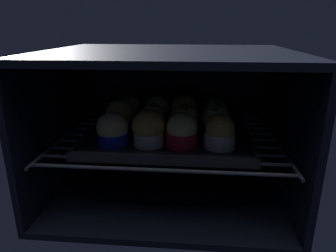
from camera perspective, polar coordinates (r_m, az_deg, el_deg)
name	(u,v)px	position (r cm, az deg, el deg)	size (l,w,h in cm)	color
oven_cavity	(170,120)	(81.68, 0.39, 1.16)	(59.00, 47.00, 37.00)	black
oven_rack	(169,137)	(78.77, 0.12, -2.11)	(54.80, 42.00, 0.80)	#444756
baking_tray	(168,136)	(76.68, 0.00, -1.83)	(39.64, 31.76, 2.20)	black
muffin_row0_col0	(113,130)	(70.00, -10.33, -0.77)	(7.23, 7.23, 7.62)	#1928B7
muffin_row0_col1	(149,129)	(68.43, -3.66, -0.55)	(7.43, 7.43, 8.26)	silver
muffin_row0_col2	(182,131)	(67.69, 2.58, -0.95)	(6.85, 6.85, 7.95)	red
muffin_row0_col3	(220,132)	(68.04, 9.69, -1.17)	(6.78, 6.78, 7.69)	silver
muffin_row1_col0	(120,117)	(77.63, -8.98, 1.67)	(7.14, 7.14, 8.70)	#1928B7
muffin_row1_col1	(152,120)	(75.98, -2.94, 1.07)	(6.78, 6.78, 7.97)	silver
muffin_row1_col2	(184,121)	(75.34, 3.00, 0.92)	(7.28, 7.28, 8.08)	red
muffin_row1_col3	(216,122)	(75.48, 8.96, 0.76)	(6.78, 6.78, 7.58)	#1928B7
muffin_row2_col0	(127,110)	(84.27, -7.60, 2.90)	(6.94, 6.94, 8.17)	#1928B7
muffin_row2_col1	(157,111)	(83.29, -2.01, 2.80)	(6.85, 6.85, 7.96)	#0C8C84
muffin_row2_col2	(184,111)	(83.00, 3.03, 2.84)	(7.28, 7.28, 8.40)	red
muffin_row2_col3	(216,114)	(82.76, 8.90, 2.28)	(6.78, 6.78, 7.38)	silver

